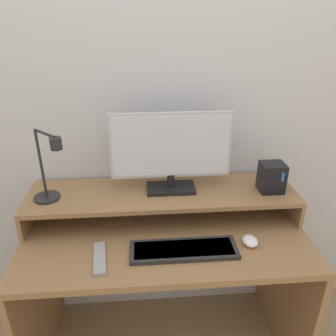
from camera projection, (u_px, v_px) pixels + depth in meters
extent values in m
cube|color=silver|center=(159.00, 106.00, 1.60)|extent=(6.00, 0.05, 2.50)
cube|color=olive|center=(165.00, 236.00, 1.50)|extent=(1.28, 0.63, 0.03)
cube|color=olive|center=(39.00, 304.00, 1.61)|extent=(0.03, 0.63, 0.72)
cube|color=olive|center=(285.00, 289.00, 1.71)|extent=(0.03, 0.63, 0.72)
cube|color=olive|center=(31.00, 211.00, 1.56)|extent=(0.02, 0.33, 0.11)
cube|color=olive|center=(287.00, 200.00, 1.65)|extent=(0.02, 0.33, 0.11)
cube|color=olive|center=(163.00, 193.00, 1.58)|extent=(1.28, 0.33, 0.02)
cube|color=black|center=(171.00, 188.00, 1.58)|extent=(0.23, 0.13, 0.02)
cylinder|color=black|center=(171.00, 180.00, 1.56)|extent=(0.04, 0.04, 0.06)
cube|color=#B7B7BC|center=(171.00, 146.00, 1.49)|extent=(0.56, 0.02, 0.31)
cube|color=silver|center=(171.00, 146.00, 1.48)|extent=(0.53, 0.01, 0.29)
cylinder|color=black|center=(47.00, 197.00, 1.51)|extent=(0.12, 0.12, 0.01)
cylinder|color=black|center=(41.00, 165.00, 1.44)|extent=(0.01, 0.01, 0.32)
cylinder|color=black|center=(45.00, 134.00, 1.32)|extent=(0.11, 0.11, 0.01)
cylinder|color=black|center=(56.00, 143.00, 1.29)|extent=(0.05, 0.05, 0.05)
cube|color=black|center=(272.00, 177.00, 1.55)|extent=(0.11, 0.10, 0.14)
cube|color=#1972F2|center=(283.00, 177.00, 1.49)|extent=(0.01, 0.00, 0.04)
cube|color=#282828|center=(184.00, 250.00, 1.37)|extent=(0.45, 0.14, 0.02)
cube|color=black|center=(184.00, 249.00, 1.37)|extent=(0.42, 0.11, 0.01)
ellipsoid|color=white|center=(250.00, 241.00, 1.41)|extent=(0.07, 0.08, 0.03)
cube|color=#99999E|center=(100.00, 258.00, 1.33)|extent=(0.07, 0.20, 0.02)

